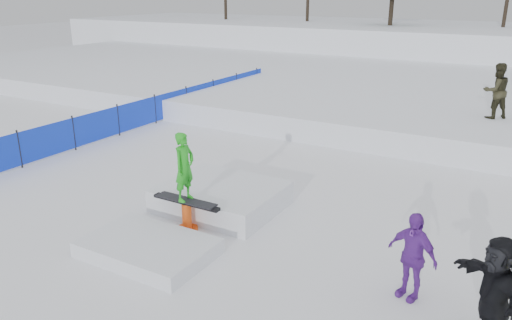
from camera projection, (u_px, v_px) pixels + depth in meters
The scene contains 8 objects.
ground at pixel (187, 234), 10.28m from camera, with size 120.00×120.00×0.00m, color white.
snow_berm at pixel (452, 44), 34.47m from camera, with size 60.00×14.00×2.40m, color white.
snow_midrise at pixel (396, 88), 23.26m from camera, with size 50.00×18.00×0.80m, color white.
safety_fence at pixel (155, 109), 18.58m from camera, with size 0.05×16.00×1.10m.
walker_olive at pixel (496, 91), 15.98m from camera, with size 0.87×0.67×1.78m, color #2A2817.
spectator_purple at pixel (412, 256), 7.95m from camera, with size 0.88×0.37×1.50m, color purple.
spectator_dark at pixel (495, 291), 6.88m from camera, with size 1.53×0.49×1.65m, color black.
jib_rail_feature at pixel (203, 207), 10.82m from camera, with size 2.60×4.40×2.11m.
Camera 1 is at (5.86, -7.28, 4.77)m, focal length 35.00 mm.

